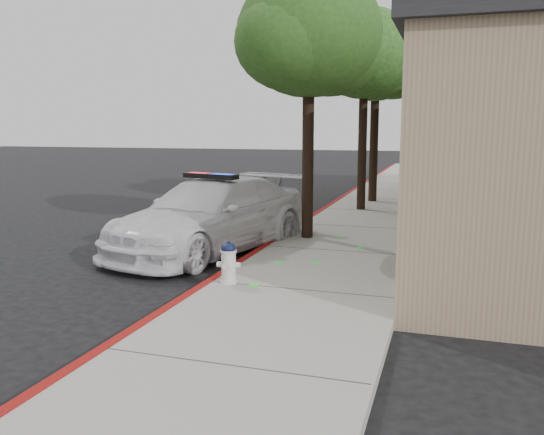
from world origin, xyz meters
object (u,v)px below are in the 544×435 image
Objects in this scene: street_tree_mid at (365,58)px; street_tree_far at (377,61)px; street_tree_near at (310,40)px; fire_hydrant at (229,262)px; police_car at (211,215)px.

street_tree_far is at bearing 86.57° from street_tree_mid.
street_tree_near is at bearing -95.57° from street_tree_mid.
fire_hydrant is 0.12× the size of street_tree_near.
fire_hydrant is at bearing -94.83° from street_tree_mid.
street_tree_near is at bearing 52.81° from police_car.
street_tree_far is at bearing 88.80° from police_car.
fire_hydrant is at bearing -93.95° from street_tree_near.
street_tree_near is at bearing -94.94° from street_tree_far.
fire_hydrant is 0.11× the size of street_tree_far.
street_tree_near reaches higher than police_car.
street_tree_far is at bearing 79.38° from fire_hydrant.
street_tree_near is (1.82, 1.42, 3.81)m from police_car.
street_tree_near is 7.12m from street_tree_far.
police_car is 0.96× the size of street_tree_mid.
police_car is 3.20m from fire_hydrant.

